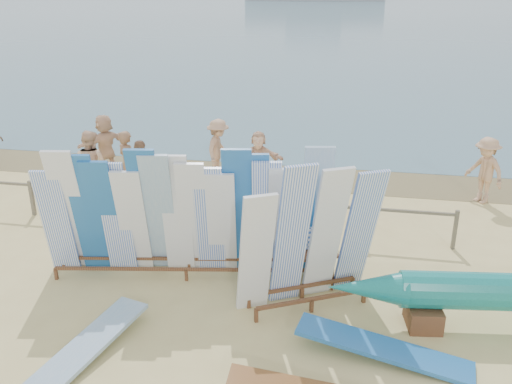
% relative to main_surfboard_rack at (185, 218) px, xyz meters
% --- Properties ---
extents(ground, '(160.00, 160.00, 0.00)m').
position_rel_main_surfboard_rack_xyz_m(ground, '(-0.67, -0.84, -1.23)').
color(ground, '#DECA80').
rests_on(ground, ground).
extents(ocean, '(320.00, 240.00, 0.02)m').
position_rel_main_surfboard_rack_xyz_m(ocean, '(-0.67, 127.16, -1.23)').
color(ocean, '#476D7E').
rests_on(ocean, ground).
extents(wet_sand_strip, '(40.00, 2.60, 0.01)m').
position_rel_main_surfboard_rack_xyz_m(wet_sand_strip, '(-0.67, 6.36, -1.23)').
color(wet_sand_strip, olive).
rests_on(wet_sand_strip, ground).
extents(fence, '(12.08, 0.08, 0.90)m').
position_rel_main_surfboard_rack_xyz_m(fence, '(-0.67, 2.16, -0.60)').
color(fence, '#6C6451').
rests_on(fence, ground).
extents(main_surfboard_rack, '(5.53, 1.58, 2.75)m').
position_rel_main_surfboard_rack_xyz_m(main_surfboard_rack, '(0.00, 0.00, 0.00)').
color(main_surfboard_rack, brown).
rests_on(main_surfboard_rack, ground).
extents(side_surfboard_rack, '(2.51, 1.78, 2.80)m').
position_rel_main_surfboard_rack_xyz_m(side_surfboard_rack, '(2.43, -0.63, 0.04)').
color(side_surfboard_rack, brown).
rests_on(side_surfboard_rack, ground).
extents(vendor_table, '(1.11, 0.97, 1.23)m').
position_rel_main_surfboard_rack_xyz_m(vendor_table, '(2.39, 0.02, -0.82)').
color(vendor_table, brown).
rests_on(vendor_table, ground).
extents(flat_board_d, '(2.75, 0.98, 0.35)m').
position_rel_main_surfboard_rack_xyz_m(flat_board_d, '(3.72, -1.89, -1.23)').
color(flat_board_d, '#2263AC').
rests_on(flat_board_d, ground).
extents(flat_board_b, '(1.25, 2.75, 0.29)m').
position_rel_main_surfboard_rack_xyz_m(flat_board_b, '(-0.84, -2.79, -1.23)').
color(flat_board_b, '#7DA6C8').
rests_on(flat_board_b, ground).
extents(beach_chair_left, '(0.64, 0.65, 0.83)m').
position_rel_main_surfboard_rack_xyz_m(beach_chair_left, '(0.23, 3.01, -0.99)').
color(beach_chair_left, red).
rests_on(beach_chair_left, ground).
extents(beach_chair_right, '(0.73, 0.74, 0.83)m').
position_rel_main_surfboard_rack_xyz_m(beach_chair_right, '(1.58, 3.19, -0.98)').
color(beach_chair_right, red).
rests_on(beach_chair_right, ground).
extents(stroller, '(0.65, 0.88, 1.15)m').
position_rel_main_surfboard_rack_xyz_m(stroller, '(2.15, 3.46, -0.77)').
color(stroller, red).
rests_on(stroller, ground).
extents(beachgoer_4, '(0.70, 1.13, 1.80)m').
position_rel_main_surfboard_rack_xyz_m(beachgoer_4, '(-2.14, 3.09, -0.33)').
color(beachgoer_4, '#8C6042').
rests_on(beachgoer_4, ground).
extents(beachgoer_extra_0, '(1.07, 1.18, 1.76)m').
position_rel_main_surfboard_rack_xyz_m(beachgoer_extra_0, '(6.45, 5.12, -0.35)').
color(beachgoer_extra_0, tan).
rests_on(beachgoer_extra_0, ground).
extents(beachgoer_1, '(0.77, 0.71, 1.86)m').
position_rel_main_surfboard_rack_xyz_m(beachgoer_1, '(-2.74, 3.66, -0.30)').
color(beachgoer_1, '#8C6042').
rests_on(beachgoer_1, ground).
extents(beachgoer_11, '(1.26, 1.75, 1.82)m').
position_rel_main_surfboard_rack_xyz_m(beachgoer_11, '(-4.24, 5.47, -0.32)').
color(beachgoer_11, beige).
rests_on(beachgoer_11, ground).
extents(beachgoer_5, '(1.48, 0.56, 1.57)m').
position_rel_main_surfboard_rack_xyz_m(beachgoer_5, '(0.44, 5.35, -0.45)').
color(beachgoer_5, beige).
rests_on(beachgoer_5, ground).
extents(beachgoer_3, '(0.56, 1.19, 1.79)m').
position_rel_main_surfboard_rack_xyz_m(beachgoer_3, '(-0.80, 5.63, -0.33)').
color(beachgoer_3, tan).
rests_on(beachgoer_3, ground).
extents(beachgoer_6, '(0.77, 0.80, 1.55)m').
position_rel_main_surfboard_rack_xyz_m(beachgoer_6, '(2.21, 3.92, -0.45)').
color(beachgoer_6, tan).
rests_on(beachgoer_6, ground).
extents(beachgoer_2, '(0.97, 0.58, 1.87)m').
position_rel_main_surfboard_rack_xyz_m(beachgoer_2, '(-3.70, 3.49, -0.29)').
color(beachgoer_2, beige).
rests_on(beachgoer_2, ground).
extents(beachgoer_8, '(0.91, 0.87, 1.76)m').
position_rel_main_surfboard_rack_xyz_m(beachgoer_8, '(2.27, 2.76, -0.35)').
color(beachgoer_8, beige).
rests_on(beachgoer_8, ground).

